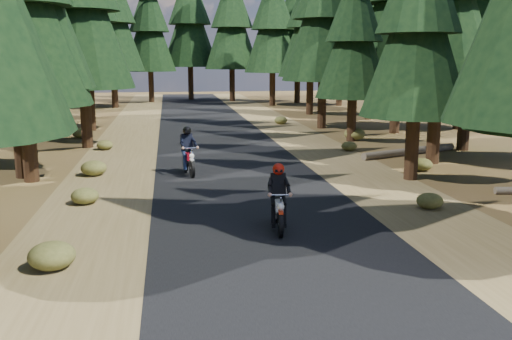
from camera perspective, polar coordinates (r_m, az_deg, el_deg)
The scene contains 8 objects.
ground at distance 15.20m, azimuth 0.87°, elevation -5.15°, with size 120.00×120.00×0.00m, color #4E351B.
road at distance 20.00m, azimuth -1.53°, elevation -1.16°, with size 6.00×100.00×0.01m, color black.
shoulder_l at distance 19.96m, azimuth -14.75°, elevation -1.56°, with size 3.20×100.00×0.01m, color brown.
shoulder_r at distance 21.06m, azimuth 10.98°, elevation -0.74°, with size 3.20×100.00×0.01m, color brown.
log_near at distance 26.46m, azimuth 15.15°, elevation 1.82°, with size 0.32×0.32×5.52m, color #4C4233.
understory_shrubs at distance 22.20m, azimuth 0.31°, elevation 0.76°, with size 15.40×33.04×0.67m.
rider_lead at distance 14.31m, azimuth 2.28°, elevation -3.86°, with size 0.77×1.93×1.68m.
rider_follow at distance 21.24m, azimuth -6.76°, elevation 1.12°, with size 0.89×2.06×1.78m.
Camera 1 is at (-2.46, -14.38, 4.26)m, focal length 40.00 mm.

